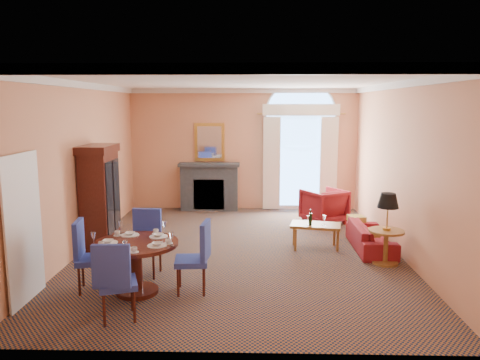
{
  "coord_description": "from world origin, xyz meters",
  "views": [
    {
      "loc": [
        0.26,
        -8.66,
        2.77
      ],
      "look_at": [
        0.0,
        0.5,
        1.3
      ],
      "focal_mm": 35.0,
      "sensor_mm": 36.0,
      "label": 1
    }
  ],
  "objects_px": {
    "armoire": "(100,199)",
    "dining_table": "(136,255)",
    "sofa": "(371,237)",
    "armchair": "(324,206)",
    "side_table": "(387,220)",
    "coffee_table": "(315,226)"
  },
  "relations": [
    {
      "from": "coffee_table",
      "to": "sofa",
      "type": "bearing_deg",
      "value": 9.04
    },
    {
      "from": "armoire",
      "to": "dining_table",
      "type": "xyz_separation_m",
      "value": [
        1.26,
        -2.26,
        -0.39
      ]
    },
    {
      "from": "dining_table",
      "to": "coffee_table",
      "type": "relative_size",
      "value": 1.2
    },
    {
      "from": "armchair",
      "to": "coffee_table",
      "type": "height_order",
      "value": "armchair"
    },
    {
      "from": "sofa",
      "to": "armchair",
      "type": "distance_m",
      "value": 2.15
    },
    {
      "from": "dining_table",
      "to": "side_table",
      "type": "height_order",
      "value": "side_table"
    },
    {
      "from": "armchair",
      "to": "side_table",
      "type": "xyz_separation_m",
      "value": [
        0.65,
        -2.9,
        0.39
      ]
    },
    {
      "from": "sofa",
      "to": "side_table",
      "type": "bearing_deg",
      "value": -176.15
    },
    {
      "from": "sofa",
      "to": "armchair",
      "type": "relative_size",
      "value": 1.88
    },
    {
      "from": "dining_table",
      "to": "armchair",
      "type": "xyz_separation_m",
      "value": [
        3.41,
        4.32,
        -0.18
      ]
    },
    {
      "from": "armoire",
      "to": "armchair",
      "type": "height_order",
      "value": "armoire"
    },
    {
      "from": "sofa",
      "to": "coffee_table",
      "type": "xyz_separation_m",
      "value": [
        -1.07,
        0.04,
        0.2
      ]
    },
    {
      "from": "armoire",
      "to": "dining_table",
      "type": "distance_m",
      "value": 2.61
    },
    {
      "from": "armoire",
      "to": "sofa",
      "type": "distance_m",
      "value": 5.32
    },
    {
      "from": "coffee_table",
      "to": "side_table",
      "type": "bearing_deg",
      "value": -26.91
    },
    {
      "from": "coffee_table",
      "to": "side_table",
      "type": "relative_size",
      "value": 0.84
    },
    {
      "from": "armchair",
      "to": "coffee_table",
      "type": "bearing_deg",
      "value": 46.79
    },
    {
      "from": "dining_table",
      "to": "coffee_table",
      "type": "distance_m",
      "value": 3.73
    },
    {
      "from": "armoire",
      "to": "sofa",
      "type": "bearing_deg",
      "value": 0.03
    },
    {
      "from": "dining_table",
      "to": "sofa",
      "type": "relative_size",
      "value": 0.74
    },
    {
      "from": "armoire",
      "to": "coffee_table",
      "type": "height_order",
      "value": "armoire"
    },
    {
      "from": "sofa",
      "to": "coffee_table",
      "type": "bearing_deg",
      "value": 88.32
    }
  ]
}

